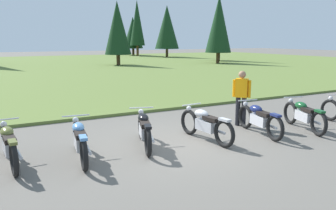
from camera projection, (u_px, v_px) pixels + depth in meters
The scene contains 10 objects.
ground_plane at pixel (179, 144), 8.59m from camera, with size 140.00×140.00×0.00m, color #605B54.
grass_moorland at pixel (34, 68), 30.75m from camera, with size 80.00×44.00×0.10m, color #5B7033.
forest_treeline at pixel (7, 24), 36.44m from camera, with size 44.42×25.07×8.56m.
motorcycle_olive at pixel (9, 145), 7.07m from camera, with size 0.62×2.10×0.88m.
motorcycle_sky_blue at pixel (80, 140), 7.41m from camera, with size 0.62×2.09×0.88m.
motorcycle_black at pixel (144, 129), 8.30m from camera, with size 0.86×2.03×0.88m.
motorcycle_silver at pixel (205, 124), 8.82m from camera, with size 0.62×2.10×0.88m.
motorcycle_navy at pixel (259, 119), 9.41m from camera, with size 0.62×2.09×0.88m.
motorcycle_british_green at pixel (304, 115), 9.90m from camera, with size 0.83×2.04×0.88m.
rider_in_hivis_vest at pixel (241, 95), 10.26m from camera, with size 0.40×0.45×1.67m.
Camera 1 is at (-4.20, -7.10, 2.59)m, focal length 36.55 mm.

